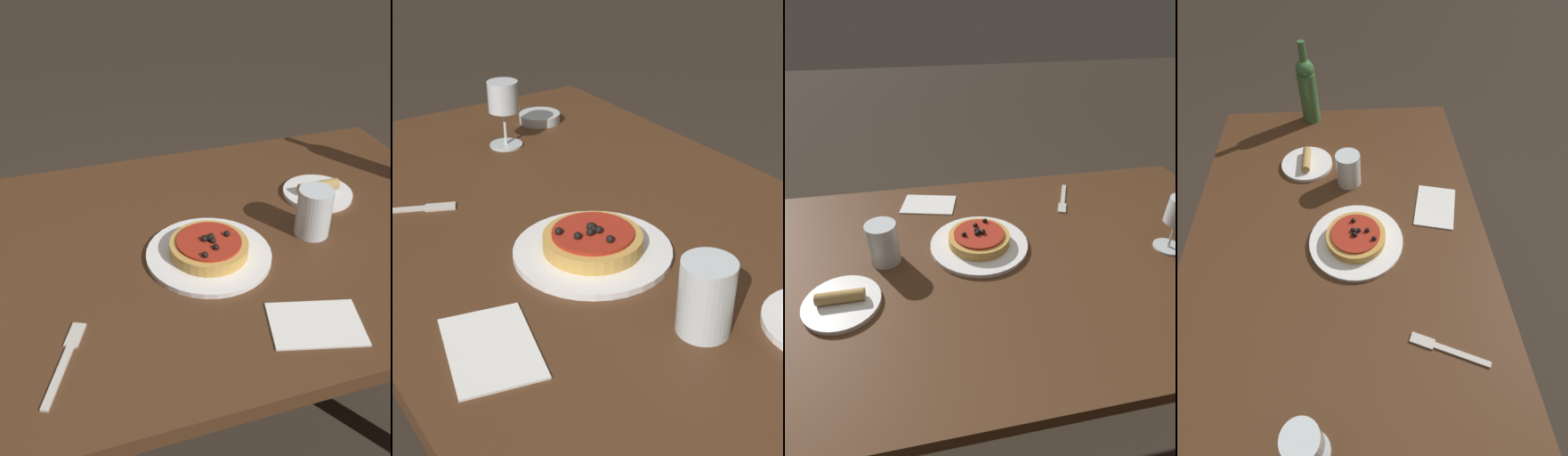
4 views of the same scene
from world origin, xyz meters
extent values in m
plane|color=#382D23|center=(0.00, 0.00, 0.00)|extent=(14.00, 14.00, 0.00)
cube|color=#4C2D19|center=(0.00, 0.00, 0.69)|extent=(1.53, 0.90, 0.03)
cylinder|color=#4C2D19|center=(0.71, -0.39, 0.34)|extent=(0.06, 0.06, 0.68)
cylinder|color=#4C2D19|center=(-0.71, -0.39, 0.34)|extent=(0.06, 0.06, 0.68)
cylinder|color=white|center=(0.07, -0.06, 0.72)|extent=(0.28, 0.28, 0.01)
cylinder|color=gold|center=(0.07, -0.06, 0.74)|extent=(0.17, 0.17, 0.03)
cylinder|color=#A82819|center=(0.07, -0.06, 0.75)|extent=(0.14, 0.14, 0.01)
sphere|color=black|center=(0.08, -0.06, 0.76)|extent=(0.01, 0.01, 0.01)
sphere|color=black|center=(0.08, -0.06, 0.76)|extent=(0.01, 0.01, 0.01)
sphere|color=black|center=(0.12, -0.05, 0.76)|extent=(0.01, 0.01, 0.01)
sphere|color=black|center=(0.08, -0.05, 0.76)|extent=(0.01, 0.01, 0.01)
sphere|color=black|center=(0.06, -0.05, 0.76)|extent=(0.01, 0.01, 0.01)
sphere|color=black|center=(0.05, -0.11, 0.76)|extent=(0.01, 0.01, 0.01)
sphere|color=black|center=(0.06, -0.05, 0.76)|extent=(0.01, 0.01, 0.01)
sphere|color=black|center=(0.08, -0.09, 0.76)|extent=(0.01, 0.01, 0.01)
cylinder|color=silver|center=(-0.45, 0.05, 0.71)|extent=(0.08, 0.08, 0.00)
cylinder|color=silver|center=(-0.45, 0.05, 0.76)|extent=(0.01, 0.01, 0.08)
cylinder|color=silver|center=(0.33, -0.04, 0.77)|extent=(0.08, 0.08, 0.12)
cube|color=beige|center=(-0.28, -0.29, 0.71)|extent=(0.07, 0.13, 0.00)
cube|color=beige|center=(-0.24, -0.20, 0.71)|extent=(0.05, 0.06, 0.00)
cylinder|color=white|center=(0.43, 0.11, 0.72)|extent=(0.18, 0.18, 0.01)
cylinder|color=#B2894C|center=(0.43, 0.11, 0.74)|extent=(0.11, 0.03, 0.03)
cube|color=white|center=(0.20, -0.31, 0.71)|extent=(0.20, 0.16, 0.00)
camera|label=1|loc=(-0.24, -0.93, 1.43)|focal=42.00mm
camera|label=2|loc=(0.84, -0.59, 1.29)|focal=50.00mm
camera|label=3|loc=(0.22, 0.74, 1.32)|focal=28.00mm
camera|label=4|loc=(-0.56, -0.06, 1.55)|focal=28.00mm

